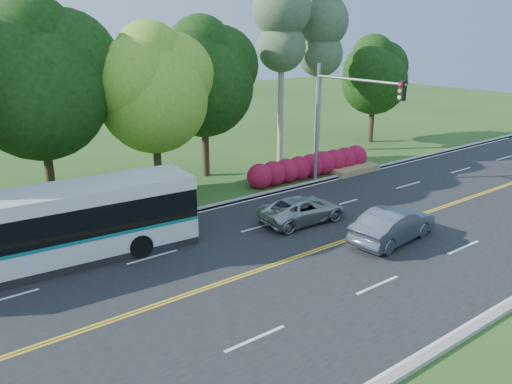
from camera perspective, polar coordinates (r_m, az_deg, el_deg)
ground at (r=21.27m, az=7.35°, el=-6.52°), size 120.00×120.00×0.00m
road at (r=21.27m, az=7.35°, el=-6.50°), size 60.00×14.00×0.02m
curb_north at (r=26.44m, az=-3.38°, el=-1.22°), size 60.00×0.30×0.15m
curb_south at (r=17.47m, az=24.24°, el=-13.66°), size 60.00×0.30×0.15m
grass_verge at (r=27.94m, az=-5.47°, el=-0.26°), size 60.00×4.00×0.10m
lane_markings at (r=21.20m, az=7.17°, el=-6.53°), size 57.60×13.82×0.00m
tree_row at (r=27.33m, az=-18.98°, el=12.78°), size 44.70×9.10×13.84m
bougainvillea_hedge at (r=31.28m, az=6.63°, el=2.98°), size 9.50×2.25×1.50m
traffic_signal at (r=28.09m, az=9.75°, el=9.37°), size 0.42×6.10×7.00m
transit_bus at (r=20.71m, az=-22.81°, el=-4.01°), size 11.70×3.37×3.02m
sedan at (r=22.37m, az=15.41°, el=-3.66°), size 4.68×2.07×1.49m
suv at (r=23.90m, az=5.35°, el=-2.00°), size 4.48×2.24×1.22m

